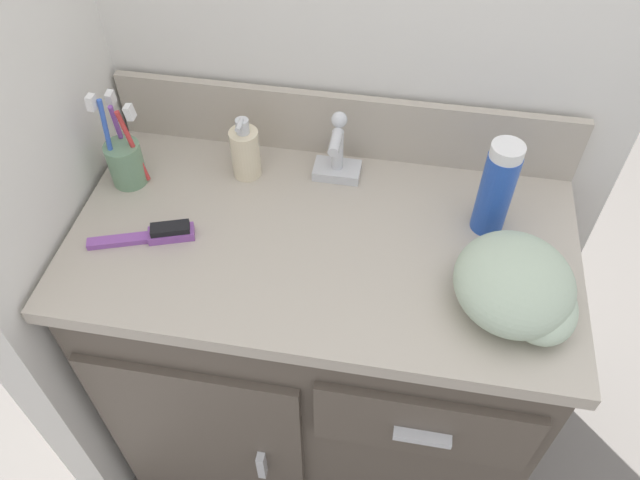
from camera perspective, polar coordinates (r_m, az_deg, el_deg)
name	(u,v)px	position (r m, az deg, el deg)	size (l,w,h in m)	color
ground_plane	(322,431)	(1.78, 0.14, -17.09)	(6.00, 6.00, 0.00)	slate
vanity	(321,352)	(1.41, 0.07, -10.17)	(0.90, 0.50, 0.80)	brown
backsplash	(343,125)	(1.23, 2.11, 10.43)	(0.90, 0.02, 0.14)	#B2A899
sink_faucet	(337,156)	(1.19, 1.59, 7.69)	(0.09, 0.09, 0.14)	silver
toothbrush_cup	(125,160)	(1.23, -17.39, 7.04)	(0.08, 0.08, 0.21)	gray
soap_dispenser	(245,152)	(1.20, -6.85, 8.03)	(0.06, 0.06, 0.13)	beige
shaving_cream_can	(497,189)	(1.10, 15.84, 4.53)	(0.06, 0.06, 0.19)	#234CB2
hairbrush	(156,234)	(1.13, -14.75, 0.50)	(0.18, 0.09, 0.03)	purple
hand_towel	(520,288)	(1.02, 17.81, -4.20)	(0.19, 0.20, 0.10)	#A8BCA3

